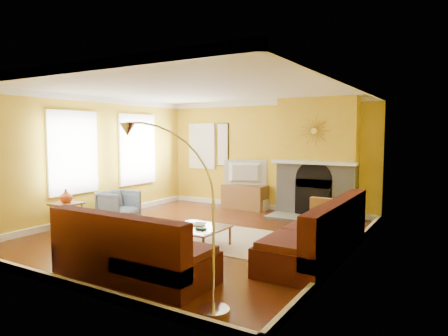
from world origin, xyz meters
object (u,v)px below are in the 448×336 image
Objects in this scene: sectional_sofa at (229,226)px; side_table at (67,217)px; coffee_table at (197,237)px; armchair at (119,205)px; media_console at (245,197)px; arc_lamp at (172,214)px.

side_table is at bearing -174.35° from sectional_sofa.
side_table is at bearing -173.05° from coffee_table.
sectional_sofa is at bearing -104.67° from armchair.
arc_lamp is at bearing -70.25° from media_console.
media_console reaches higher than coffee_table.
arc_lamp is at bearing -78.95° from sectional_sofa.
media_console is at bearing 63.11° from side_table.
armchair reaches higher than media_console.
sectional_sofa is at bearing -0.30° from coffee_table.
armchair is 1.22m from side_table.
arc_lamp is at bearing -127.10° from armchair.
coffee_table is (-0.63, 0.00, -0.27)m from sectional_sofa.
armchair reaches higher than side_table.
sectional_sofa reaches higher than armchair.
arc_lamp is (3.67, -2.77, 0.68)m from armchair.
side_table is at bearing 157.79° from arc_lamp.
coffee_table is 1.63× the size of side_table.
arc_lamp is at bearing -62.42° from coffee_table.
arc_lamp reaches higher than coffee_table.
sectional_sofa is 3.49m from side_table.
side_table is 0.27× the size of arc_lamp.
sectional_sofa reaches higher than coffee_table.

